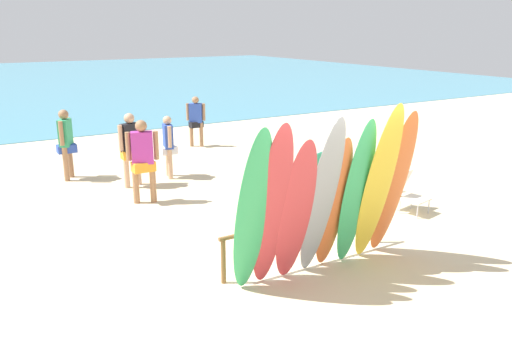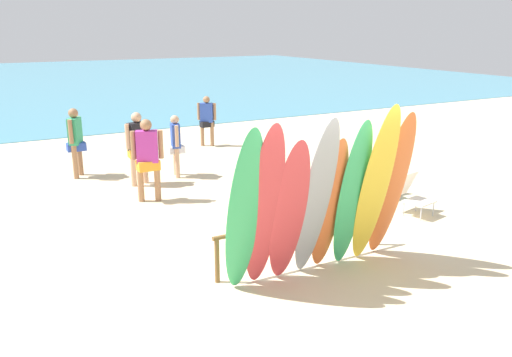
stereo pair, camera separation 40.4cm
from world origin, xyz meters
name	(u,v)px [view 1 (the left image)]	position (x,y,z in m)	size (l,w,h in m)	color
ground	(80,124)	(0.00, 14.00, 0.00)	(60.00, 60.00, 0.00)	beige
ocean_water	(12,82)	(0.00, 31.56, 0.01)	(60.00, 40.00, 0.02)	teal
surfboard_rack	(305,228)	(0.00, 0.00, 0.55)	(2.95, 0.07, 0.70)	brown
surfboard_green_0	(253,213)	(-1.25, -0.52, 1.18)	(0.49, 0.08, 2.40)	#38B266
surfboard_red_1	(272,208)	(-0.96, -0.54, 1.19)	(0.49, 0.06, 2.46)	#D13D42
surfboard_red_2	(296,212)	(-0.57, -0.53, 1.07)	(0.53, 0.06, 2.19)	#D13D42
surfboard_grey_3	(322,198)	(-0.13, -0.53, 1.19)	(0.52, 0.07, 2.44)	#999EA3
surfboard_orange_4	(334,204)	(0.18, -0.42, 1.02)	(0.50, 0.07, 2.08)	orange
surfboard_green_5	(356,194)	(0.52, -0.51, 1.14)	(0.49, 0.07, 2.32)	#38B266
surfboard_yellow_6	(378,185)	(0.86, -0.61, 1.25)	(0.50, 0.06, 2.58)	yellow
surfboard_orange_7	(393,184)	(1.23, -0.54, 1.18)	(0.50, 0.07, 2.43)	orange
beachgoer_by_water	(196,118)	(2.07, 8.30, 0.86)	(0.48, 0.37, 1.50)	#9E704C
beachgoer_photographing	(66,140)	(-2.04, 6.62, 0.95)	(0.43, 0.55, 1.65)	#9E704C
beachgoer_midbeach	(131,145)	(-0.94, 5.28, 0.96)	(0.59, 0.35, 1.66)	tan
beachgoer_strolling	(168,142)	(0.05, 5.53, 0.85)	(0.39, 0.55, 1.48)	tan
beachgoer_near_rack	(143,156)	(-1.11, 4.01, 0.99)	(0.62, 0.36, 1.71)	#9E704C
beach_chair_red	(322,169)	(2.67, 3.01, 0.42)	(0.75, 0.87, 0.80)	#B7B7BC
beach_chair_blue	(374,175)	(3.29, 2.00, 0.43)	(0.52, 0.70, 0.82)	#B7B7BC
beach_chair_striped	(407,190)	(3.05, 0.83, 0.43)	(0.64, 0.79, 0.81)	#B7B7BC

